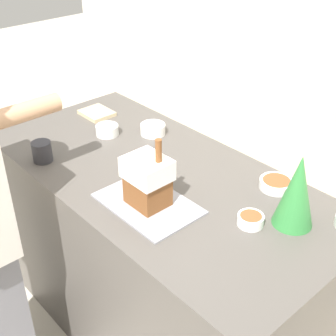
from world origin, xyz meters
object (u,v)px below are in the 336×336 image
at_px(gingerbread_house, 148,180).
at_px(candy_bowl_near_tray_left, 251,220).
at_px(decorative_tree, 297,191).
at_px(candy_bowl_beside_tree, 153,129).
at_px(cookbook, 97,113).
at_px(baking_tray, 148,204).
at_px(candy_bowl_behind_tray, 107,130).
at_px(mug, 42,152).
at_px(candy_bowl_far_left, 276,184).

distance_m(gingerbread_house, candy_bowl_near_tray_left, 0.40).
height_order(decorative_tree, candy_bowl_beside_tree, decorative_tree).
height_order(decorative_tree, cookbook, decorative_tree).
xyz_separation_m(baking_tray, gingerbread_house, (0.00, 0.00, 0.11)).
xyz_separation_m(baking_tray, candy_bowl_beside_tree, (-0.43, 0.39, 0.02)).
xyz_separation_m(gingerbread_house, candy_bowl_behind_tray, (-0.58, 0.22, -0.08)).
bearing_deg(candy_bowl_near_tray_left, candy_bowl_behind_tray, 178.42).
xyz_separation_m(baking_tray, decorative_tree, (0.44, 0.32, 0.14)).
bearing_deg(cookbook, candy_bowl_behind_tray, -22.28).
height_order(baking_tray, cookbook, cookbook).
distance_m(candy_bowl_behind_tray, mug, 0.36).
distance_m(baking_tray, candy_bowl_behind_tray, 0.62).
bearing_deg(candy_bowl_far_left, baking_tray, -119.39).
bearing_deg(candy_bowl_beside_tree, decorative_tree, -5.11).
distance_m(candy_bowl_beside_tree, cookbook, 0.37).
height_order(baking_tray, candy_bowl_far_left, candy_bowl_far_left).
bearing_deg(candy_bowl_near_tray_left, candy_bowl_beside_tree, 165.78).
bearing_deg(candy_bowl_near_tray_left, gingerbread_house, -149.93).
relative_size(gingerbread_house, candy_bowl_far_left, 2.07).
height_order(baking_tray, gingerbread_house, gingerbread_house).
distance_m(baking_tray, candy_bowl_beside_tree, 0.59).
bearing_deg(gingerbread_house, cookbook, 158.58).
height_order(candy_bowl_beside_tree, candy_bowl_far_left, candy_bowl_beside_tree).
distance_m(baking_tray, cookbook, 0.86).
bearing_deg(candy_bowl_beside_tree, cookbook, -167.65).
bearing_deg(cookbook, baking_tray, -21.45).
bearing_deg(candy_bowl_near_tray_left, candy_bowl_far_left, 107.47).
bearing_deg(baking_tray, decorative_tree, 35.88).
bearing_deg(mug, candy_bowl_near_tray_left, 20.18).
height_order(candy_bowl_beside_tree, cookbook, candy_bowl_beside_tree).
relative_size(decorative_tree, candy_bowl_beside_tree, 2.32).
height_order(decorative_tree, candy_bowl_behind_tray, decorative_tree).
bearing_deg(baking_tray, candy_bowl_far_left, 60.61).
distance_m(decorative_tree, candy_bowl_far_left, 0.26).
height_order(candy_bowl_near_tray_left, mug, mug).
distance_m(gingerbread_house, candy_bowl_far_left, 0.53).
distance_m(baking_tray, decorative_tree, 0.56).
height_order(candy_bowl_far_left, mug, mug).
bearing_deg(candy_bowl_beside_tree, mug, -103.79).
bearing_deg(cookbook, mug, -62.33).
bearing_deg(candy_bowl_behind_tray, cookbook, 157.72).
relative_size(baking_tray, candy_bowl_behind_tray, 3.57).
bearing_deg(decorative_tree, candy_bowl_behind_tray, -174.75).
xyz_separation_m(baking_tray, candy_bowl_behind_tray, (-0.58, 0.22, 0.02)).
relative_size(candy_bowl_far_left, mug, 1.48).
height_order(candy_bowl_behind_tray, cookbook, candy_bowl_behind_tray).
relative_size(candy_bowl_behind_tray, candy_bowl_far_left, 0.80).
bearing_deg(candy_bowl_beside_tree, candy_bowl_far_left, 5.40).
xyz_separation_m(cookbook, mug, (0.24, -0.45, 0.04)).
height_order(baking_tray, decorative_tree, decorative_tree).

